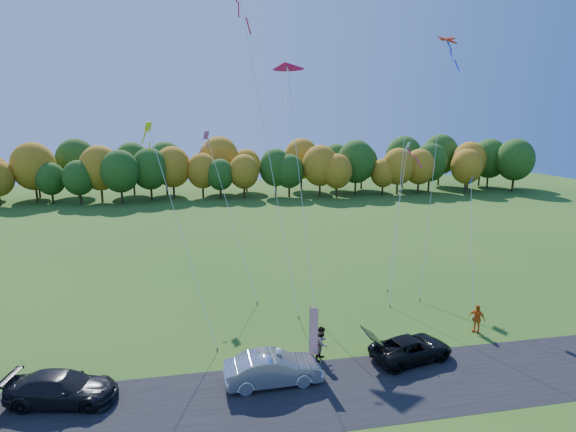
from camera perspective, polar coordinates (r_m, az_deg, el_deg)
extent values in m
plane|color=#245315|center=(27.67, 2.42, -16.97)|extent=(160.00, 160.00, 0.00)
cube|color=black|center=(24.35, 4.71, -21.40)|extent=(90.00, 6.00, 0.01)
imported|color=black|center=(27.63, 15.39, -15.89)|extent=(5.19, 3.21, 1.34)
imported|color=#B6B6BB|center=(24.56, -1.92, -18.79)|extent=(5.09, 1.94, 1.66)
imported|color=black|center=(25.65, -26.77, -18.93)|extent=(5.49, 3.00, 1.51)
imported|color=white|center=(24.69, -1.09, -18.32)|extent=(0.55, 0.74, 1.87)
imported|color=gray|center=(26.67, 4.32, -15.78)|extent=(1.17, 1.21, 1.96)
imported|color=#DC5D14|center=(32.05, 22.84, -11.90)|extent=(0.96, 1.16, 1.85)
cylinder|color=#999999|center=(25.43, 2.77, -15.11)|extent=(0.06, 0.06, 3.63)
cube|color=red|center=(25.24, 3.31, -14.41)|extent=(0.44, 0.18, 2.72)
cube|color=navy|center=(24.84, 3.32, -12.30)|extent=(0.43, 0.17, 0.71)
cylinder|color=#4C3F33|center=(31.80, 1.37, -12.72)|extent=(0.08, 0.08, 0.20)
cylinder|color=#4C3F33|center=(34.43, 12.82, -11.03)|extent=(0.08, 0.08, 0.20)
cylinder|color=#4C3F33|center=(31.64, 3.49, -12.87)|extent=(0.08, 0.08, 0.20)
cone|color=#DF0D71|center=(39.09, -0.17, 18.56)|extent=(2.80, 2.15, 3.07)
cylinder|color=#4C3F33|center=(36.05, 16.39, -10.15)|extent=(0.08, 0.08, 0.20)
cube|color=red|center=(42.91, 19.60, 20.31)|extent=(3.39, 1.18, 1.28)
cylinder|color=#4C3F33|center=(28.11, -8.98, -16.38)|extent=(0.08, 0.08, 0.20)
cube|color=#FFF71A|center=(31.54, -17.33, 10.77)|extent=(1.04, 1.04, 1.22)
cylinder|color=#4C3F33|center=(37.20, 12.50, -9.23)|extent=(0.08, 0.08, 0.20)
cube|color=silver|center=(40.68, 14.93, 8.52)|extent=(1.32, 1.32, 1.57)
cylinder|color=#4C3F33|center=(34.14, -3.96, -10.94)|extent=(0.08, 0.08, 0.20)
cube|color=#D547A2|center=(39.44, -10.34, 10.09)|extent=(1.16, 1.16, 1.37)
cylinder|color=#4C3F33|center=(33.96, 22.39, -12.01)|extent=(0.08, 0.08, 0.20)
cube|color=#0D1EB8|center=(36.80, 22.23, 4.16)|extent=(0.85, 0.85, 1.00)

